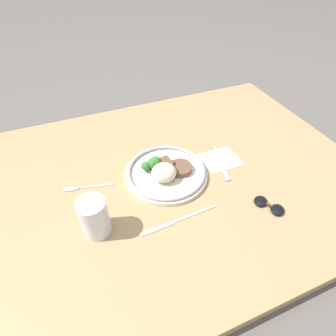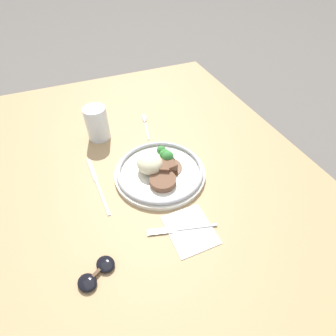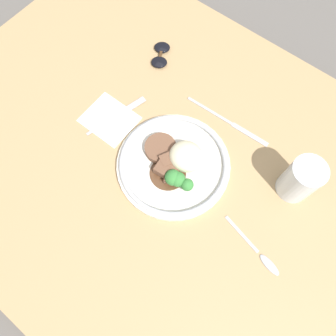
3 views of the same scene
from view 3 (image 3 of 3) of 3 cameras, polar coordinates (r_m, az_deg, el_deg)
The scene contains 9 objects.
ground_plane at distance 0.82m, azimuth 1.86°, elevation -1.60°, with size 8.00×8.00×0.00m, color #5B5651.
dining_table at distance 0.79m, azimuth 1.91°, elevation -1.03°, with size 1.34×0.93×0.05m.
napkin at distance 0.85m, azimuth -10.00°, elevation 8.52°, with size 0.13×0.11×0.00m.
plate at distance 0.76m, azimuth 1.02°, elevation 0.63°, with size 0.27×0.27×0.07m.
juice_glass at distance 0.77m, azimuth 21.90°, elevation -2.07°, with size 0.07×0.07×0.11m.
fork at distance 0.85m, azimuth -8.00°, elevation 9.55°, with size 0.06×0.17×0.00m.
knife at distance 0.84m, azimuth 10.74°, elevation 7.76°, with size 0.23×0.02×0.00m.
spoon at distance 0.75m, azimuth 16.11°, elevation -14.67°, with size 0.16×0.05×0.01m.
sunglasses at distance 0.94m, azimuth -1.29°, elevation 19.11°, with size 0.08×0.10×0.01m.
Camera 3 is at (0.15, -0.24, 0.77)m, focal length 35.00 mm.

